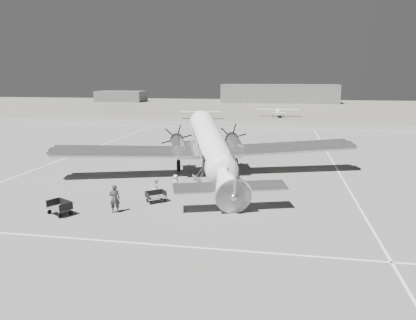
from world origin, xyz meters
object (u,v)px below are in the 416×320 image
object	(u,v)px
shed_secondary	(121,96)
baggage_cart_near	(156,197)
ramp_agent	(157,188)
dc3_airliner	(212,149)
light_plane_right	(278,112)
hangar_main	(279,94)
light_plane_left	(200,115)
passenger	(176,184)
baggage_cart_far	(60,208)
ground_crew	(115,199)

from	to	relation	value
shed_secondary	baggage_cart_near	world-z (taller)	shed_secondary
ramp_agent	dc3_airliner	bearing A→B (deg)	-36.07
shed_secondary	light_plane_right	bearing A→B (deg)	-40.70
hangar_main	light_plane_left	size ratio (longest dim) A/B	4.38
passenger	hangar_main	bearing A→B (deg)	11.81
baggage_cart_near	passenger	world-z (taller)	passenger
baggage_cart_far	ramp_agent	world-z (taller)	ramp_agent
dc3_airliner	hangar_main	bearing A→B (deg)	69.38
dc3_airliner	baggage_cart_far	bearing A→B (deg)	-144.86
hangar_main	ground_crew	distance (m)	129.62
hangar_main	light_plane_left	xyz separation A→B (m)	(-16.64, -65.78, -2.30)
dc3_airliner	baggage_cart_far	size ratio (longest dim) A/B	16.97
dc3_airliner	passenger	size ratio (longest dim) A/B	19.72
shed_secondary	dc3_airliner	size ratio (longest dim) A/B	0.62
dc3_airliner	ground_crew	world-z (taller)	dc3_airliner
ground_crew	ramp_agent	size ratio (longest dim) A/B	1.32
light_plane_right	dc3_airliner	bearing A→B (deg)	-96.64
light_plane_left	dc3_airliner	bearing A→B (deg)	-85.08
hangar_main	dc3_airliner	distance (m)	119.05
hangar_main	dc3_airliner	world-z (taller)	hangar_main
shed_secondary	ramp_agent	size ratio (longest dim) A/B	12.06
hangar_main	baggage_cart_far	distance (m)	131.05
dc3_airliner	shed_secondary	bearing A→B (deg)	97.53
shed_secondary	dc3_airliner	bearing A→B (deg)	-64.13
shed_secondary	ground_crew	distance (m)	134.03
light_plane_right	baggage_cart_far	size ratio (longest dim) A/B	5.88
dc3_airliner	baggage_cart_far	world-z (taller)	dc3_airliner
hangar_main	baggage_cart_far	bearing A→B (deg)	-95.78
baggage_cart_near	passenger	xyz separation A→B (m)	(0.78, 2.77, 0.32)
hangar_main	ramp_agent	size ratio (longest dim) A/B	28.14
baggage_cart_far	light_plane_right	bearing A→B (deg)	108.06
ground_crew	baggage_cart_near	bearing A→B (deg)	-143.50
hangar_main	dc3_airliner	bearing A→B (deg)	-92.29
dc3_airliner	baggage_cart_near	distance (m)	8.41
ground_crew	shed_secondary	bearing A→B (deg)	-84.90
baggage_cart_near	shed_secondary	bearing A→B (deg)	73.86
hangar_main	ramp_agent	bearing A→B (deg)	-93.65
baggage_cart_far	ground_crew	size ratio (longest dim) A/B	0.87
shed_secondary	baggage_cart_far	xyz separation A→B (m)	(46.80, -125.36, -1.51)
shed_secondary	ground_crew	xyz separation A→B (m)	(50.28, -124.23, -1.01)
light_plane_left	ground_crew	xyz separation A→B (m)	(6.92, -63.46, -0.01)
light_plane_right	ground_crew	bearing A→B (deg)	-99.87
ramp_agent	passenger	xyz separation A→B (m)	(1.10, 1.50, -0.01)
ground_crew	ramp_agent	world-z (taller)	ground_crew
baggage_cart_near	baggage_cart_far	size ratio (longest dim) A/B	0.86
light_plane_right	baggage_cart_near	xyz separation A→B (m)	(-8.04, -69.55, -0.63)
light_plane_left	ground_crew	bearing A→B (deg)	-91.46
ramp_agent	light_plane_left	bearing A→B (deg)	-0.43
shed_secondary	light_plane_left	bearing A→B (deg)	-54.49
baggage_cart_near	ramp_agent	bearing A→B (deg)	64.66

